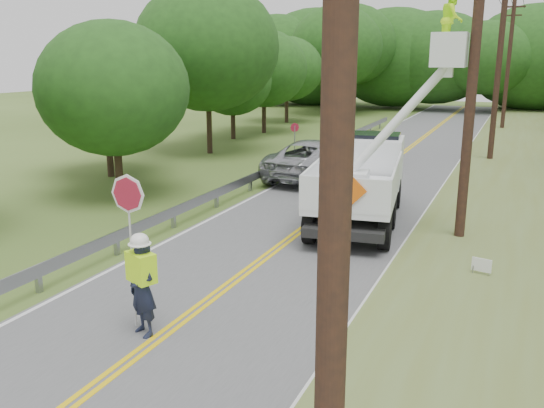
% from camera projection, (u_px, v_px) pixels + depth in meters
% --- Properties ---
extents(ground, '(140.00, 140.00, 0.00)m').
position_uv_depth(ground, '(154.00, 342.00, 11.67)').
color(ground, '#38521A').
rests_on(ground, ground).
extents(road, '(7.20, 96.00, 0.03)m').
position_uv_depth(road, '(348.00, 195.00, 24.08)').
color(road, '#555658').
rests_on(road, ground).
extents(guardrail, '(0.18, 48.00, 0.77)m').
position_uv_depth(guardrail, '(270.00, 171.00, 26.31)').
color(guardrail, gray).
rests_on(guardrail, ground).
extents(utility_poles, '(1.60, 43.30, 10.00)m').
position_uv_depth(utility_poles, '(491.00, 66.00, 23.49)').
color(utility_poles, black).
rests_on(utility_poles, ground).
extents(tall_grass_verge, '(7.00, 96.00, 0.30)m').
position_uv_depth(tall_grass_verge, '(532.00, 209.00, 21.29)').
color(tall_grass_verge, olive).
rests_on(tall_grass_verge, ground).
extents(treeline_left, '(10.40, 56.85, 10.91)m').
position_uv_depth(treeline_left, '(280.00, 55.00, 43.19)').
color(treeline_left, '#332319').
rests_on(treeline_left, ground).
extents(treeline_horizon, '(56.66, 14.80, 11.48)m').
position_uv_depth(treeline_horizon, '(458.00, 58.00, 60.52)').
color(treeline_horizon, '#204517').
rests_on(treeline_horizon, ground).
extents(flagger, '(1.24, 0.75, 3.35)m').
position_uv_depth(flagger, '(142.00, 281.00, 11.70)').
color(flagger, '#191E33').
rests_on(flagger, road).
extents(bucket_truck, '(5.19, 8.13, 7.51)m').
position_uv_depth(bucket_truck, '(368.00, 170.00, 20.68)').
color(bucket_truck, black).
rests_on(bucket_truck, road).
extents(suv_silver, '(3.52, 6.88, 1.86)m').
position_uv_depth(suv_silver, '(317.00, 159.00, 27.06)').
color(suv_silver, '#ABACB2').
rests_on(suv_silver, road).
extents(suv_darkgrey, '(3.98, 5.75, 1.55)m').
position_uv_depth(suv_darkgrey, '(368.00, 143.00, 32.94)').
color(suv_darkgrey, '#323338').
rests_on(suv_darkgrey, road).
extents(stop_sign_permanent, '(0.39, 0.33, 2.27)m').
position_uv_depth(stop_sign_permanent, '(295.00, 138.00, 30.20)').
color(stop_sign_permanent, gray).
rests_on(stop_sign_permanent, ground).
extents(yard_sign, '(0.49, 0.13, 0.72)m').
position_uv_depth(yard_sign, '(482.00, 266.00, 14.47)').
color(yard_sign, white).
rests_on(yard_sign, ground).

